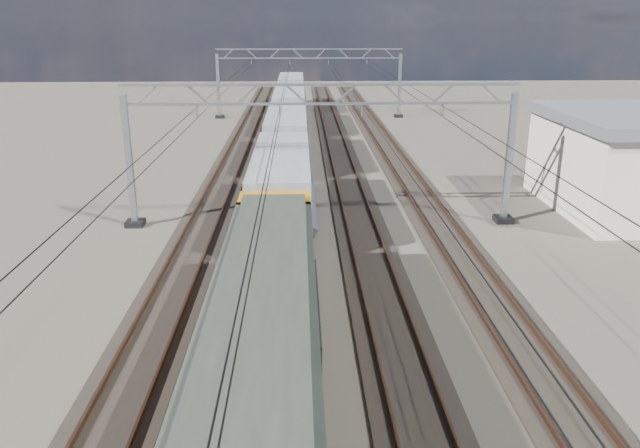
{
  "coord_description": "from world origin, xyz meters",
  "views": [
    {
      "loc": [
        -1.04,
        -26.52,
        10.12
      ],
      "look_at": [
        -0.28,
        -3.26,
        2.4
      ],
      "focal_mm": 35.0,
      "sensor_mm": 36.0,
      "label": 1
    }
  ],
  "objects_px": {
    "hopper_wagon_mid": "(287,133)",
    "catenary_gantry_mid": "(321,149)",
    "hopper_wagon_lead": "(281,182)",
    "locomotive": "(262,365)",
    "hopper_wagon_third": "(289,106)",
    "hopper_wagon_fourth": "(291,90)",
    "catenary_gantry_far": "(309,80)"
  },
  "relations": [
    {
      "from": "hopper_wagon_mid",
      "to": "catenary_gantry_mid",
      "type": "bearing_deg",
      "value": -82.06
    },
    {
      "from": "hopper_wagon_lead",
      "to": "locomotive",
      "type": "bearing_deg",
      "value": -90.0
    },
    {
      "from": "locomotive",
      "to": "hopper_wagon_third",
      "type": "distance_m",
      "value": 46.1
    },
    {
      "from": "hopper_wagon_third",
      "to": "hopper_wagon_fourth",
      "type": "xyz_separation_m",
      "value": [
        0.0,
        14.2,
        0.0
      ]
    },
    {
      "from": "locomotive",
      "to": "hopper_wagon_third",
      "type": "xyz_separation_m",
      "value": [
        -0.0,
        46.1,
        -0.09
      ]
    },
    {
      "from": "catenary_gantry_far",
      "to": "hopper_wagon_mid",
      "type": "xyz_separation_m",
      "value": [
        -2.0,
        -21.66,
        -1.67
      ]
    },
    {
      "from": "hopper_wagon_lead",
      "to": "hopper_wagon_third",
      "type": "xyz_separation_m",
      "value": [
        0.0,
        28.4,
        0.0
      ]
    },
    {
      "from": "hopper_wagon_third",
      "to": "hopper_wagon_fourth",
      "type": "relative_size",
      "value": 1.0
    },
    {
      "from": "hopper_wagon_mid",
      "to": "hopper_wagon_fourth",
      "type": "bearing_deg",
      "value": 90.0
    },
    {
      "from": "hopper_wagon_third",
      "to": "catenary_gantry_mid",
      "type": "bearing_deg",
      "value": -85.99
    },
    {
      "from": "catenary_gantry_mid",
      "to": "hopper_wagon_lead",
      "type": "height_order",
      "value": "catenary_gantry_mid"
    },
    {
      "from": "hopper_wagon_lead",
      "to": "hopper_wagon_fourth",
      "type": "distance_m",
      "value": 42.6
    },
    {
      "from": "hopper_wagon_mid",
      "to": "locomotive",
      "type": "bearing_deg",
      "value": -90.0
    },
    {
      "from": "hopper_wagon_lead",
      "to": "hopper_wagon_third",
      "type": "relative_size",
      "value": 1.0
    },
    {
      "from": "catenary_gantry_far",
      "to": "hopper_wagon_lead",
      "type": "xyz_separation_m",
      "value": [
        -2.0,
        -35.86,
        -1.67
      ]
    },
    {
      "from": "catenary_gantry_mid",
      "to": "catenary_gantry_far",
      "type": "relative_size",
      "value": 1.0
    },
    {
      "from": "locomotive",
      "to": "hopper_wagon_fourth",
      "type": "bearing_deg",
      "value": 90.0
    },
    {
      "from": "catenary_gantry_mid",
      "to": "hopper_wagon_mid",
      "type": "height_order",
      "value": "catenary_gantry_mid"
    },
    {
      "from": "catenary_gantry_far",
      "to": "hopper_wagon_lead",
      "type": "relative_size",
      "value": 1.53
    },
    {
      "from": "hopper_wagon_lead",
      "to": "hopper_wagon_mid",
      "type": "height_order",
      "value": "same"
    },
    {
      "from": "hopper_wagon_mid",
      "to": "hopper_wagon_third",
      "type": "relative_size",
      "value": 1.0
    },
    {
      "from": "hopper_wagon_lead",
      "to": "catenary_gantry_far",
      "type": "bearing_deg",
      "value": 86.81
    },
    {
      "from": "locomotive",
      "to": "hopper_wagon_third",
      "type": "bearing_deg",
      "value": 90.0
    },
    {
      "from": "locomotive",
      "to": "hopper_wagon_lead",
      "type": "height_order",
      "value": "locomotive"
    },
    {
      "from": "catenary_gantry_mid",
      "to": "hopper_wagon_fourth",
      "type": "relative_size",
      "value": 1.53
    },
    {
      "from": "catenary_gantry_far",
      "to": "locomotive",
      "type": "height_order",
      "value": "catenary_gantry_far"
    },
    {
      "from": "catenary_gantry_mid",
      "to": "catenary_gantry_far",
      "type": "distance_m",
      "value": 36.0
    },
    {
      "from": "hopper_wagon_lead",
      "to": "hopper_wagon_mid",
      "type": "bearing_deg",
      "value": 90.0
    },
    {
      "from": "locomotive",
      "to": "catenary_gantry_mid",
      "type": "bearing_deg",
      "value": 83.5
    },
    {
      "from": "catenary_gantry_mid",
      "to": "hopper_wagon_mid",
      "type": "bearing_deg",
      "value": 97.94
    },
    {
      "from": "locomotive",
      "to": "hopper_wagon_lead",
      "type": "bearing_deg",
      "value": 90.0
    },
    {
      "from": "catenary_gantry_mid",
      "to": "locomotive",
      "type": "bearing_deg",
      "value": -96.5
    }
  ]
}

